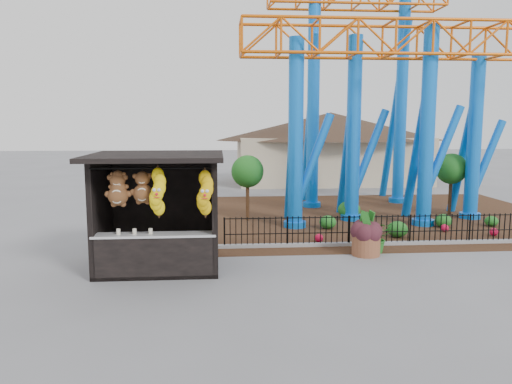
{
  "coord_description": "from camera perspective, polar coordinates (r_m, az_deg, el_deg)",
  "views": [
    {
      "loc": [
        -1.38,
        -12.36,
        3.94
      ],
      "look_at": [
        -0.32,
        1.5,
        2.0
      ],
      "focal_mm": 35.0,
      "sensor_mm": 36.0,
      "label": 1
    }
  ],
  "objects": [
    {
      "name": "curb",
      "position": [
        16.73,
        14.58,
        -5.73
      ],
      "size": [
        18.0,
        0.18,
        0.12
      ],
      "primitive_type": "cube",
      "color": "gray",
      "rests_on": "ground"
    },
    {
      "name": "terracotta_planter",
      "position": [
        15.34,
        12.45,
        -5.95
      ],
      "size": [
        0.9,
        0.9,
        0.61
      ],
      "primitive_type": "cylinder",
      "rotation": [
        0.0,
        0.0,
        -0.08
      ],
      "color": "brown",
      "rests_on": "ground"
    },
    {
      "name": "picket_fence",
      "position": [
        16.95,
        17.52,
        -4.14
      ],
      "size": [
        12.2,
        0.06,
        1.0
      ],
      "primitive_type": null,
      "color": "black",
      "rests_on": "ground"
    },
    {
      "name": "landscaping",
      "position": [
        19.72,
        13.9,
        -2.9
      ],
      "size": [
        7.46,
        4.55,
        0.73
      ],
      "color": "#1B581A",
      "rests_on": "mulch_bed"
    },
    {
      "name": "pavilion",
      "position": [
        33.2,
        8.51,
        6.35
      ],
      "size": [
        15.0,
        15.0,
        4.8
      ],
      "color": "#BFAD8C",
      "rests_on": "ground"
    },
    {
      "name": "potted_plant",
      "position": [
        15.68,
        13.63,
        -5.05
      ],
      "size": [
        0.99,
        0.91,
        0.95
      ],
      "primitive_type": "imported",
      "rotation": [
        0.0,
        0.0,
        0.22
      ],
      "color": "#2B5619",
      "rests_on": "ground"
    },
    {
      "name": "prize_booth",
      "position": [
        13.58,
        -11.21,
        -2.39
      ],
      "size": [
        3.5,
        3.4,
        3.12
      ],
      "color": "black",
      "rests_on": "ground"
    },
    {
      "name": "planter_foliage",
      "position": [
        15.21,
        12.52,
        -3.67
      ],
      "size": [
        0.7,
        0.7,
        0.64
      ],
      "primitive_type": "ellipsoid",
      "color": "#37161D",
      "rests_on": "terracotta_planter"
    },
    {
      "name": "roller_coaster",
      "position": [
        21.73,
        13.47,
        14.34
      ],
      "size": [
        11.0,
        6.37,
        10.82
      ],
      "color": "blue",
      "rests_on": "ground"
    },
    {
      "name": "mulch_bed",
      "position": [
        21.42,
        10.25,
        -2.76
      ],
      "size": [
        18.0,
        12.0,
        0.02
      ],
      "primitive_type": "cube",
      "color": "#331E11",
      "rests_on": "ground"
    },
    {
      "name": "ground",
      "position": [
        13.05,
        1.93,
        -9.64
      ],
      "size": [
        120.0,
        120.0,
        0.0
      ],
      "primitive_type": "plane",
      "color": "slate",
      "rests_on": "ground"
    }
  ]
}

